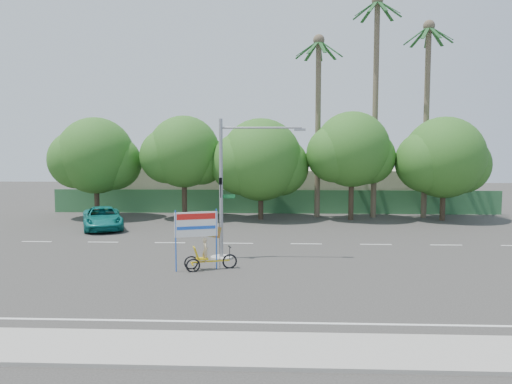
{
  "coord_description": "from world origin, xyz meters",
  "views": [
    {
      "loc": [
        0.33,
        -20.66,
        5.56
      ],
      "look_at": [
        -0.69,
        2.58,
        3.5
      ],
      "focal_mm": 35.0,
      "sensor_mm": 36.0,
      "label": 1
    }
  ],
  "objects": [
    {
      "name": "ground",
      "position": [
        0.0,
        0.0,
        0.0
      ],
      "size": [
        120.0,
        120.0,
        0.0
      ],
      "primitive_type": "plane",
      "color": "#33302D",
      "rests_on": "ground"
    },
    {
      "name": "sidewalk_near",
      "position": [
        0.0,
        -7.5,
        0.06
      ],
      "size": [
        50.0,
        2.4,
        0.12
      ],
      "primitive_type": "cube",
      "color": "gray",
      "rests_on": "ground"
    },
    {
      "name": "fence",
      "position": [
        0.0,
        21.5,
        1.0
      ],
      "size": [
        38.0,
        0.08,
        2.0
      ],
      "primitive_type": "cube",
      "color": "#336B3D",
      "rests_on": "ground"
    },
    {
      "name": "building_left",
      "position": [
        -10.0,
        26.0,
        2.0
      ],
      "size": [
        12.0,
        8.0,
        4.0
      ],
      "primitive_type": "cube",
      "color": "beige",
      "rests_on": "ground"
    },
    {
      "name": "building_right",
      "position": [
        8.0,
        26.0,
        1.8
      ],
      "size": [
        14.0,
        8.0,
        3.6
      ],
      "primitive_type": "cube",
      "color": "beige",
      "rests_on": "ground"
    },
    {
      "name": "tree_far_left",
      "position": [
        -14.05,
        18.0,
        4.76
      ],
      "size": [
        7.14,
        6.0,
        7.96
      ],
      "color": "#473828",
      "rests_on": "ground"
    },
    {
      "name": "tree_left",
      "position": [
        -7.05,
        18.0,
        5.06
      ],
      "size": [
        6.66,
        5.6,
        8.07
      ],
      "color": "#473828",
      "rests_on": "ground"
    },
    {
      "name": "tree_center",
      "position": [
        -1.05,
        18.0,
        4.47
      ],
      "size": [
        7.62,
        6.4,
        7.85
      ],
      "color": "#473828",
      "rests_on": "ground"
    },
    {
      "name": "tree_right",
      "position": [
        5.95,
        18.0,
        5.24
      ],
      "size": [
        6.9,
        5.8,
        8.36
      ],
      "color": "#473828",
      "rests_on": "ground"
    },
    {
      "name": "tree_far_right",
      "position": [
        12.95,
        18.0,
        4.64
      ],
      "size": [
        7.38,
        6.2,
        7.94
      ],
      "color": "#473828",
      "rests_on": "ground"
    },
    {
      "name": "palm_tall",
      "position": [
        8.0,
        19.5,
        10.46
      ],
      "size": [
        3.73,
        3.79,
        17.45
      ],
      "color": "#70604C",
      "rests_on": "ground"
    },
    {
      "name": "palm_mid",
      "position": [
        12.0,
        19.5,
        9.4
      ],
      "size": [
        3.73,
        3.79,
        15.45
      ],
      "color": "#70604C",
      "rests_on": "ground"
    },
    {
      "name": "palm_short",
      "position": [
        3.5,
        19.5,
        8.86
      ],
      "size": [
        3.73,
        3.79,
        14.45
      ],
      "color": "#70604C",
      "rests_on": "ground"
    },
    {
      "name": "traffic_signal",
      "position": [
        -2.2,
        3.98,
        2.92
      ],
      "size": [
        4.72,
        1.1,
        7.0
      ],
      "color": "gray",
      "rests_on": "ground"
    },
    {
      "name": "trike_billboard",
      "position": [
        -3.1,
        1.61,
        1.14
      ],
      "size": [
        2.75,
        1.19,
        2.83
      ],
      "rotation": [
        0.0,
        0.0,
        0.32
      ],
      "color": "black",
      "rests_on": "ground"
    },
    {
      "name": "pickup_truck",
      "position": [
        -11.71,
        12.8,
        0.75
      ],
      "size": [
        4.36,
        5.96,
        1.51
      ],
      "primitive_type": "imported",
      "rotation": [
        0.0,
        0.0,
        0.39
      ],
      "color": "#10746E",
      "rests_on": "ground"
    }
  ]
}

